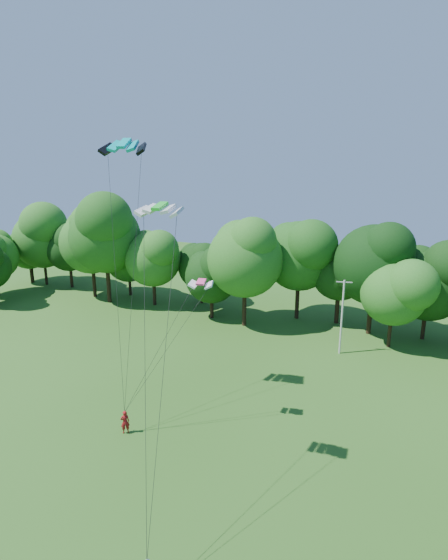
% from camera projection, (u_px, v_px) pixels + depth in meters
% --- Properties ---
extents(utility_pole, '(1.45, 0.42, 7.38)m').
position_uv_depth(utility_pole, '(342.00, 316.00, 41.66)').
color(utility_pole, beige).
rests_on(utility_pole, ground).
extents(kite_flyer_left, '(0.72, 0.71, 1.67)m').
position_uv_depth(kite_flyer_left, '(125.00, 422.00, 29.65)').
color(kite_flyer_left, maroon).
rests_on(kite_flyer_left, ground).
extents(kite_teal, '(3.39, 2.06, 0.81)m').
position_uv_depth(kite_teal, '(124.00, 143.00, 30.26)').
color(kite_teal, '#05A3A3').
rests_on(kite_teal, ground).
extents(kite_green, '(2.47, 1.29, 0.40)m').
position_uv_depth(kite_green, '(160.00, 206.00, 22.11)').
color(kite_green, green).
rests_on(kite_green, ground).
extents(kite_pink, '(1.74, 1.12, 0.31)m').
position_uv_depth(kite_pink, '(201.00, 282.00, 28.58)').
color(kite_pink, '#F64488').
rests_on(kite_pink, ground).
extents(tree_back_west, '(10.16, 10.16, 14.77)m').
position_uv_depth(tree_back_west, '(105.00, 234.00, 56.53)').
color(tree_back_west, '#3A2817').
rests_on(tree_back_west, ground).
extents(tree_back_center, '(9.33, 9.33, 13.57)m').
position_uv_depth(tree_back_center, '(375.00, 257.00, 45.59)').
color(tree_back_center, '#341F14').
rests_on(tree_back_center, ground).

